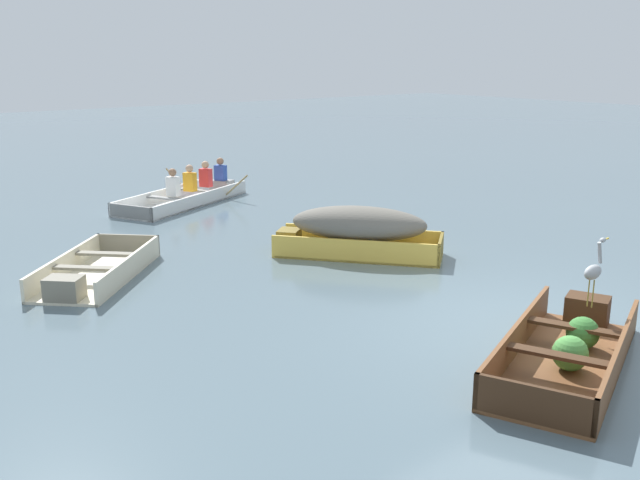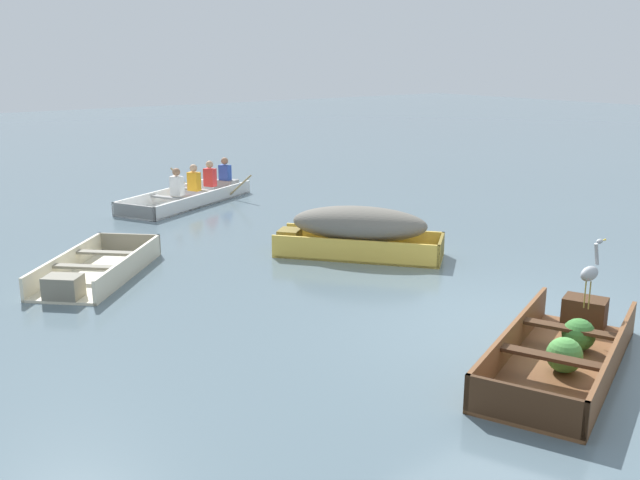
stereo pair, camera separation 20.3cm
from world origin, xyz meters
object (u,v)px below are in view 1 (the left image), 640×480
Objects in this scene: rowboat_white_with_crew at (189,194)px; heron_on_dinghy at (594,270)px; skiff_yellow_near_moored at (357,228)px; skiff_cream_mid_moored at (94,272)px; dinghy_wooden_brown_foreground at (570,348)px.

rowboat_white_with_crew is 4.53× the size of heron_on_dinghy.
skiff_yellow_near_moored is at bearing -88.94° from rowboat_white_with_crew.
rowboat_white_with_crew reaches higher than skiff_cream_mid_moored.
heron_on_dinghy reaches higher than dinghy_wooden_brown_foreground.
dinghy_wooden_brown_foreground is 0.86× the size of rowboat_white_with_crew.
heron_on_dinghy is at bearing 17.84° from dinghy_wooden_brown_foreground.
dinghy_wooden_brown_foreground is at bearing -63.46° from skiff_cream_mid_moored.
skiff_cream_mid_moored is (-3.14, 6.28, -0.04)m from dinghy_wooden_brown_foreground.
heron_on_dinghy is at bearing -92.92° from skiff_yellow_near_moored.
skiff_yellow_near_moored is at bearing 78.57° from dinghy_wooden_brown_foreground.
heron_on_dinghy is (0.74, 0.24, 0.73)m from dinghy_wooden_brown_foreground.
skiff_yellow_near_moored is 1.05× the size of skiff_cream_mid_moored.
dinghy_wooden_brown_foreground is 1.07m from heron_on_dinghy.
skiff_cream_mid_moored is at bearing -131.77° from rowboat_white_with_crew.
heron_on_dinghy reaches higher than rowboat_white_with_crew.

